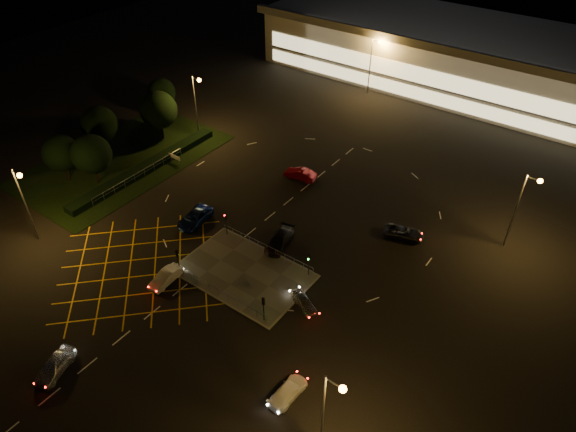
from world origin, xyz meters
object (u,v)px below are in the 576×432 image
Objects in this scene: car_left_blue at (195,218)px; car_far_dkgrey at (280,240)px; car_right_silver at (304,302)px; signal_ne at (309,260)px; car_queue_white at (166,277)px; signal_se at (264,304)px; car_circ_red at (300,174)px; signal_nw at (226,220)px; car_approach_white at (288,392)px; signal_sw at (177,256)px; car_near_silver at (55,366)px; car_east_grey at (404,233)px.

car_left_blue is 1.03× the size of car_far_dkgrey.
car_right_silver is (19.06, -3.55, -0.14)m from car_left_blue.
car_queue_white is at bearing -140.40° from signal_ne.
car_circ_red is at bearing -63.15° from signal_se.
signal_nw reaches higher than car_approach_white.
signal_sw is 0.58× the size of car_left_blue.
car_near_silver is at bearing -116.24° from signal_ne.
car_queue_white is 0.87× the size of car_east_grey.
signal_se is 0.69× the size of car_near_silver.
car_east_grey is (5.63, 12.24, -1.69)m from signal_ne.
signal_se is at bearing 177.17° from car_right_silver.
car_queue_white is at bearing -8.38° from car_approach_white.
car_near_silver is 39.39m from car_circ_red.
signal_nw is 6.92m from car_far_dkgrey.
car_near_silver is 14.00m from car_queue_white.
signal_nw is at bearing 100.49° from car_right_silver.
car_right_silver is 16.64m from car_east_grey.
car_circ_red is (-6.19, 13.15, 0.00)m from car_far_dkgrey.
signal_se is 0.60× the size of car_far_dkgrey.
signal_nw is at bearing 108.00° from car_east_grey.
car_east_grey is (22.48, 12.74, -0.08)m from car_left_blue.
car_approach_white is at bearing -126.81° from car_right_silver.
car_far_dkgrey reaches higher than car_right_silver.
signal_nw is 0.69× the size of car_near_silver.
car_near_silver is at bearing -115.02° from car_far_dkgrey.
car_far_dkgrey is at bearing 5.02° from car_left_blue.
car_east_grey is at bearing 47.90° from car_queue_white.
car_east_grey is at bearing 65.31° from signal_ne.
signal_nw is 0.58× the size of car_left_blue.
signal_sw is 0.65× the size of car_east_grey.
car_approach_white is (19.07, -3.55, -0.07)m from car_queue_white.
signal_sw reaches higher than car_left_blue.
car_near_silver is at bearing 137.50° from car_east_grey.
car_queue_white reaches higher than car_right_silver.
signal_ne is 0.65× the size of car_east_grey.
car_queue_white is 15.46m from car_right_silver.
car_near_silver is 40.21m from car_east_grey.
signal_ne is at bearing 45.18° from car_near_silver.
car_queue_white is (-0.25, 14.00, -0.09)m from car_near_silver.
signal_ne is 6.29m from car_far_dkgrey.
car_near_silver is at bearing 53.54° from signal_se.
car_far_dkgrey reaches higher than car_east_grey.
signal_ne is 0.75× the size of car_queue_white.
car_queue_white is at bearing 124.69° from car_east_grey.
car_approach_white is at bearing 163.73° from signal_sw.
car_queue_white is 1.18× the size of car_right_silver.
car_right_silver is (14.21, -4.04, -1.76)m from signal_nw.
signal_ne is at bearing 138.52° from car_east_grey.
signal_ne is 4.93m from car_right_silver.
car_far_dkgrey reaches higher than car_queue_white.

